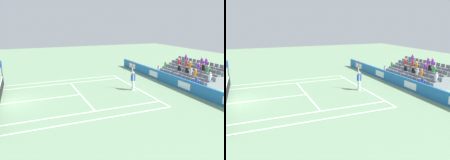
{
  "view_description": "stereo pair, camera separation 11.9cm",
  "coord_description": "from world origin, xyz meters",
  "views": [
    {
      "loc": [
        -18.31,
        -1.84,
        6.15
      ],
      "look_at": [
        -0.27,
        -9.29,
        1.1
      ],
      "focal_mm": 35.79,
      "sensor_mm": 36.0,
      "label": 1
    },
    {
      "loc": [
        -18.36,
        -1.95,
        6.15
      ],
      "look_at": [
        -0.27,
        -9.29,
        1.1
      ],
      "focal_mm": 35.79,
      "sensor_mm": 36.0,
      "label": 2
    }
  ],
  "objects": [
    {
      "name": "ground_plane",
      "position": [
        0.0,
        0.0,
        0.0
      ],
      "size": [
        80.0,
        80.0,
        0.0
      ],
      "primitive_type": "plane",
      "color": "gray"
    },
    {
      "name": "line_baseline",
      "position": [
        0.0,
        -11.89,
        0.0
      ],
      "size": [
        10.97,
        0.1,
        0.01
      ],
      "primitive_type": "cube",
      "color": "white",
      "rests_on": "ground"
    },
    {
      "name": "line_service",
      "position": [
        0.0,
        -6.4,
        0.0
      ],
      "size": [
        8.23,
        0.1,
        0.01
      ],
      "primitive_type": "cube",
      "color": "white",
      "rests_on": "ground"
    },
    {
      "name": "line_centre_service",
      "position": [
        0.0,
        -3.2,
        0.0
      ],
      "size": [
        0.1,
        6.4,
        0.01
      ],
      "primitive_type": "cube",
      "color": "white",
      "rests_on": "ground"
    },
    {
      "name": "line_singles_sideline_left",
      "position": [
        4.12,
        -5.95,
        0.0
      ],
      "size": [
        0.1,
        11.89,
        0.01
      ],
      "primitive_type": "cube",
      "color": "white",
      "rests_on": "ground"
    },
    {
      "name": "line_singles_sideline_right",
      "position": [
        -4.12,
        -5.95,
        0.0
      ],
      "size": [
        0.1,
        11.89,
        0.01
      ],
      "primitive_type": "cube",
      "color": "white",
      "rests_on": "ground"
    },
    {
      "name": "line_doubles_sideline_left",
      "position": [
        5.49,
        -5.95,
        0.0
      ],
      "size": [
        0.1,
        11.89,
        0.01
      ],
      "primitive_type": "cube",
      "color": "white",
      "rests_on": "ground"
    },
    {
      "name": "line_doubles_sideline_right",
      "position": [
        -5.49,
        -5.95,
        0.0
      ],
      "size": [
        0.1,
        11.89,
        0.01
      ],
      "primitive_type": "cube",
      "color": "white",
      "rests_on": "ground"
    },
    {
      "name": "line_centre_mark",
      "position": [
        0.0,
        -11.79,
        0.0
      ],
      "size": [
        0.1,
        0.2,
        0.01
      ],
      "primitive_type": "cube",
      "color": "white",
      "rests_on": "ground"
    },
    {
      "name": "sponsor_barrier",
      "position": [
        0.0,
        -15.63,
        0.54
      ],
      "size": [
        20.59,
        0.22,
        1.07
      ],
      "color": "#1E66AD",
      "rests_on": "ground"
    },
    {
      "name": "tennis_player",
      "position": [
        -0.54,
        -11.29,
        0.99
      ],
      "size": [
        0.52,
        0.39,
        2.85
      ],
      "color": "white",
      "rests_on": "ground"
    },
    {
      "name": "stadium_stand",
      "position": [
        -0.01,
        -18.56,
        0.69
      ],
      "size": [
        7.44,
        3.8,
        2.62
      ],
      "color": "gray",
      "rests_on": "ground"
    },
    {
      "name": "loose_tennis_ball",
      "position": [
        -0.49,
        -3.04,
        0.03
      ],
      "size": [
        0.07,
        0.07,
        0.07
      ],
      "primitive_type": "sphere",
      "color": "#D1E533",
      "rests_on": "ground"
    }
  ]
}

